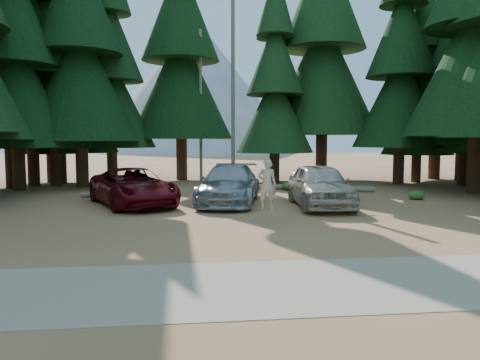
# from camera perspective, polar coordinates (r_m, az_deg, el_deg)

# --- Properties ---
(ground) EXTENTS (160.00, 160.00, 0.00)m
(ground) POSITION_cam_1_polar(r_m,az_deg,el_deg) (15.73, 1.56, -5.43)
(ground) COLOR #986B40
(ground) RESTS_ON ground
(gravel_strip) EXTENTS (26.00, 3.50, 0.01)m
(gravel_strip) POSITION_cam_1_polar(r_m,az_deg,el_deg) (9.52, 7.26, -12.44)
(gravel_strip) COLOR tan
(gravel_strip) RESTS_ON ground
(forest_belt_north) EXTENTS (36.00, 7.00, 22.00)m
(forest_belt_north) POSITION_cam_1_polar(r_m,az_deg,el_deg) (30.53, -2.44, -0.33)
(forest_belt_north) COLOR black
(forest_belt_north) RESTS_ON ground
(snag_front) EXTENTS (0.24, 0.24, 12.00)m
(snag_front) POSITION_cam_1_polar(r_m,az_deg,el_deg) (30.13, -0.86, 11.03)
(snag_front) COLOR slate
(snag_front) RESTS_ON ground
(snag_back) EXTENTS (0.20, 0.20, 10.00)m
(snag_back) POSITION_cam_1_polar(r_m,az_deg,el_deg) (31.40, -4.82, 8.94)
(snag_back) COLOR slate
(snag_back) RESTS_ON ground
(mountain_peak) EXTENTS (48.00, 50.00, 28.00)m
(mountain_peak) POSITION_cam_1_polar(r_m,az_deg,el_deg) (104.02, -6.90, 10.45)
(mountain_peak) COLOR gray
(mountain_peak) RESTS_ON ground
(red_pickup) EXTENTS (4.71, 6.37, 1.61)m
(red_pickup) POSITION_cam_1_polar(r_m,az_deg,el_deg) (20.58, -12.91, -0.81)
(red_pickup) COLOR #610811
(red_pickup) RESTS_ON ground
(silver_minivan_center) EXTENTS (3.61, 6.24, 1.70)m
(silver_minivan_center) POSITION_cam_1_polar(r_m,az_deg,el_deg) (20.63, -1.30, -0.54)
(silver_minivan_center) COLOR #ABAEB3
(silver_minivan_center) RESTS_ON ground
(silver_minivan_right) EXTENTS (2.48, 5.49, 1.83)m
(silver_minivan_right) POSITION_cam_1_polar(r_m,az_deg,el_deg) (19.92, 9.70, -0.63)
(silver_minivan_right) COLOR beige
(silver_minivan_right) RESTS_ON ground
(frisbee_player) EXTENTS (0.69, 0.53, 1.71)m
(frisbee_player) POSITION_cam_1_polar(r_m,az_deg,el_deg) (15.62, 3.31, -0.48)
(frisbee_player) COLOR beige
(frisbee_player) RESTS_ON ground
(log_left) EXTENTS (3.91, 1.01, 0.28)m
(log_left) POSITION_cam_1_polar(r_m,az_deg,el_deg) (24.05, -14.14, -1.60)
(log_left) COLOR slate
(log_left) RESTS_ON ground
(log_mid) EXTENTS (3.64, 0.54, 0.30)m
(log_mid) POSITION_cam_1_polar(r_m,az_deg,el_deg) (26.48, 4.81, -0.85)
(log_mid) COLOR slate
(log_mid) RESTS_ON ground
(log_right) EXTENTS (4.58, 1.14, 0.29)m
(log_right) POSITION_cam_1_polar(r_m,az_deg,el_deg) (25.76, 11.05, -1.09)
(log_right) COLOR slate
(log_right) RESTS_ON ground
(shrub_far_left) EXTENTS (1.10, 1.10, 0.61)m
(shrub_far_left) POSITION_cam_1_polar(r_m,az_deg,el_deg) (24.19, -10.67, -1.11)
(shrub_far_left) COLOR #2C621D
(shrub_far_left) RESTS_ON ground
(shrub_left) EXTENTS (0.81, 0.81, 0.45)m
(shrub_left) POSITION_cam_1_polar(r_m,az_deg,el_deg) (25.31, -14.83, -1.10)
(shrub_left) COLOR #2C621D
(shrub_left) RESTS_ON ground
(shrub_center_left) EXTENTS (1.04, 1.04, 0.57)m
(shrub_center_left) POSITION_cam_1_polar(r_m,az_deg,el_deg) (22.65, -0.04, -1.48)
(shrub_center_left) COLOR #2C621D
(shrub_center_left) RESTS_ON ground
(shrub_center_right) EXTENTS (0.89, 0.89, 0.49)m
(shrub_center_right) POSITION_cam_1_polar(r_m,az_deg,el_deg) (23.93, -2.94, -1.23)
(shrub_center_right) COLOR #2C621D
(shrub_center_right) RESTS_ON ground
(shrub_right) EXTENTS (0.93, 0.93, 0.51)m
(shrub_right) POSITION_cam_1_polar(r_m,az_deg,el_deg) (26.09, 6.21, -0.71)
(shrub_right) COLOR #2C621D
(shrub_right) RESTS_ON ground
(shrub_far_right) EXTENTS (1.28, 1.28, 0.71)m
(shrub_far_right) POSITION_cam_1_polar(r_m,az_deg,el_deg) (25.53, 8.16, -0.64)
(shrub_far_right) COLOR #2C621D
(shrub_far_right) RESTS_ON ground
(shrub_edge_east) EXTENTS (0.77, 0.77, 0.43)m
(shrub_edge_east) POSITION_cam_1_polar(r_m,az_deg,el_deg) (23.60, 20.69, -1.72)
(shrub_edge_east) COLOR #2C621D
(shrub_edge_east) RESTS_ON ground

